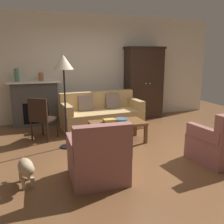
{
  "coord_description": "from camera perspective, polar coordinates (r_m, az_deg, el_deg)",
  "views": [
    {
      "loc": [
        -1.66,
        -4.14,
        1.72
      ],
      "look_at": [
        -0.02,
        0.78,
        0.55
      ],
      "focal_mm": 39.8,
      "sensor_mm": 36.0,
      "label": 1
    }
  ],
  "objects": [
    {
      "name": "ground_plane",
      "position": [
        4.78,
        3.2,
        -8.41
      ],
      "size": [
        9.6,
        9.6,
        0.0
      ],
      "primitive_type": "plane",
      "color": "brown"
    },
    {
      "name": "back_wall",
      "position": [
        6.9,
        -4.6,
        10.01
      ],
      "size": [
        7.2,
        0.1,
        2.8
      ],
      "primitive_type": "cube",
      "color": "silver",
      "rests_on": "ground"
    },
    {
      "name": "fireplace",
      "position": [
        6.54,
        -17.23,
        1.99
      ],
      "size": [
        1.26,
        0.48,
        1.12
      ],
      "color": "#4C4947",
      "rests_on": "ground"
    },
    {
      "name": "armoire",
      "position": [
        7.09,
        7.24,
        6.7
      ],
      "size": [
        1.06,
        0.57,
        1.97
      ],
      "color": "black",
      "rests_on": "ground"
    },
    {
      "name": "couch",
      "position": [
        6.06,
        -2.44,
        -0.68
      ],
      "size": [
        1.98,
        1.0,
        0.86
      ],
      "color": "tan",
      "rests_on": "ground"
    },
    {
      "name": "coffee_table",
      "position": [
        5.04,
        1.26,
        -2.87
      ],
      "size": [
        1.1,
        0.6,
        0.42
      ],
      "color": "brown",
      "rests_on": "ground"
    },
    {
      "name": "fruit_bowl",
      "position": [
        5.03,
        2.15,
        -1.87
      ],
      "size": [
        0.26,
        0.26,
        0.07
      ],
      "primitive_type": "cylinder",
      "color": "slate",
      "rests_on": "coffee_table"
    },
    {
      "name": "book_stack",
      "position": [
        4.97,
        -0.6,
        -2.03
      ],
      "size": [
        0.25,
        0.19,
        0.07
      ],
      "color": "#427A4C",
      "rests_on": "coffee_table"
    },
    {
      "name": "mantel_vase_jade",
      "position": [
        6.44,
        -21.05,
        7.94
      ],
      "size": [
        0.11,
        0.11,
        0.32
      ],
      "primitive_type": "cylinder",
      "color": "slate",
      "rests_on": "fireplace"
    },
    {
      "name": "mantel_vase_terracotta",
      "position": [
        6.44,
        -15.99,
        7.8
      ],
      "size": [
        0.12,
        0.12,
        0.2
      ],
      "primitive_type": "cylinder",
      "color": "#A86042",
      "rests_on": "fireplace"
    },
    {
      "name": "armchair_near_left",
      "position": [
        3.53,
        -3.18,
        -10.76
      ],
      "size": [
        0.8,
        0.79,
        0.88
      ],
      "color": "#935B56",
      "rests_on": "ground"
    },
    {
      "name": "armchair_near_right",
      "position": [
        4.49,
        23.69,
        -6.62
      ],
      "size": [
        0.85,
        0.85,
        0.88
      ],
      "color": "#935B56",
      "rests_on": "ground"
    },
    {
      "name": "side_chair_wooden",
      "position": [
        5.31,
        -15.89,
        -0.93
      ],
      "size": [
        0.62,
        0.62,
        0.9
      ],
      "color": "black",
      "rests_on": "ground"
    },
    {
      "name": "floor_lamp",
      "position": [
        4.63,
        -11.05,
        9.93
      ],
      "size": [
        0.36,
        0.36,
        1.75
      ],
      "color": "black",
      "rests_on": "ground"
    },
    {
      "name": "dog",
      "position": [
        3.61,
        -19.12,
        -12.15
      ],
      "size": [
        0.26,
        0.57,
        0.39
      ],
      "color": "tan",
      "rests_on": "ground"
    }
  ]
}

